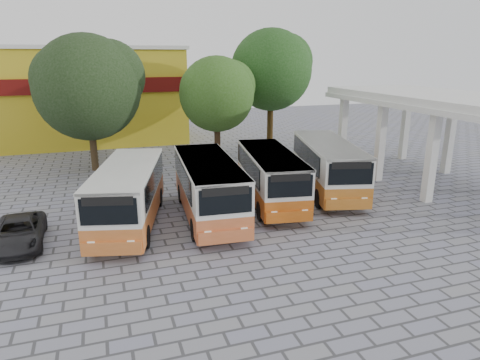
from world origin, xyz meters
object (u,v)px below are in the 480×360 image
object	(u,v)px
bus_far_right	(328,164)
parked_car	(19,232)
bus_far_left	(128,192)
bus_centre_left	(209,185)
bus_centre_right	(271,174)

from	to	relation	value
bus_far_right	parked_car	bearing A→B (deg)	-156.89
bus_far_left	parked_car	distance (m)	4.67
bus_far_left	bus_far_right	size ratio (longest dim) A/B	0.97
bus_far_left	bus_centre_left	size ratio (longest dim) A/B	1.02
bus_far_right	parked_car	xyz separation A→B (m)	(-15.52, -2.39, -1.11)
bus_centre_left	bus_centre_right	bearing A→B (deg)	20.86
parked_car	bus_centre_left	bearing A→B (deg)	2.75
bus_centre_left	bus_centre_right	xyz separation A→B (m)	(3.59, 1.06, -0.06)
parked_car	bus_far_left	bearing A→B (deg)	8.20
bus_far_left	bus_centre_right	xyz separation A→B (m)	(7.28, 0.91, -0.04)
bus_far_left	bus_far_right	distance (m)	11.16
bus_centre_left	bus_far_right	distance (m)	7.56
bus_centre_left	bus_centre_right	size ratio (longest dim) A/B	1.02
bus_centre_left	parked_car	size ratio (longest dim) A/B	1.98
bus_centre_left	bus_far_right	xyz separation A→B (m)	(7.35, 1.76, 0.04)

